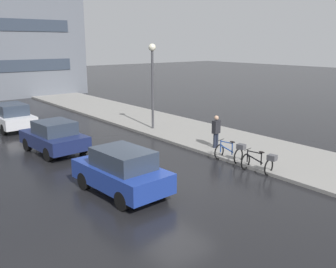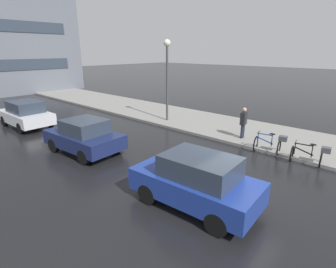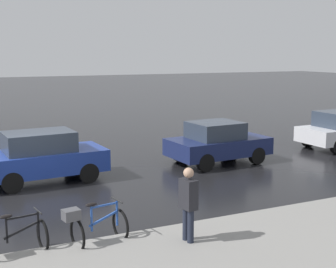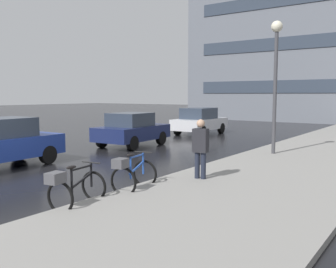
{
  "view_description": "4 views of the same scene",
  "coord_description": "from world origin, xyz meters",
  "px_view_note": "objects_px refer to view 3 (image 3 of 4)",
  "views": [
    {
      "loc": [
        -8.39,
        -10.11,
        5.2
      ],
      "look_at": [
        1.78,
        2.69,
        1.2
      ],
      "focal_mm": 40.0,
      "sensor_mm": 36.0,
      "label": 1
    },
    {
      "loc": [
        -7.65,
        -3.42,
        4.51
      ],
      "look_at": [
        -0.28,
        3.25,
        1.32
      ],
      "focal_mm": 28.0,
      "sensor_mm": 36.0,
      "label": 2
    },
    {
      "loc": [
        12.95,
        -1.95,
        4.11
      ],
      "look_at": [
        0.75,
        3.75,
        1.75
      ],
      "focal_mm": 50.0,
      "sensor_mm": 36.0,
      "label": 3
    },
    {
      "loc": [
        9.66,
        -6.19,
        2.4
      ],
      "look_at": [
        1.78,
        4.88,
        0.97
      ],
      "focal_mm": 40.0,
      "sensor_mm": 36.0,
      "label": 4
    }
  ],
  "objects_px": {
    "bicycle_nearest": "(8,236)",
    "pedestrian": "(188,203)",
    "car_blue": "(43,156)",
    "bicycle_second": "(93,225)",
    "car_navy": "(217,142)"
  },
  "relations": [
    {
      "from": "bicycle_nearest",
      "to": "car_navy",
      "type": "bearing_deg",
      "value": 123.69
    },
    {
      "from": "bicycle_nearest",
      "to": "pedestrian",
      "type": "bearing_deg",
      "value": 73.99
    },
    {
      "from": "car_blue",
      "to": "car_navy",
      "type": "height_order",
      "value": "car_blue"
    },
    {
      "from": "bicycle_second",
      "to": "car_navy",
      "type": "height_order",
      "value": "car_navy"
    },
    {
      "from": "car_blue",
      "to": "pedestrian",
      "type": "distance_m",
      "value": 6.79
    },
    {
      "from": "car_navy",
      "to": "bicycle_nearest",
      "type": "bearing_deg",
      "value": -56.31
    },
    {
      "from": "bicycle_nearest",
      "to": "bicycle_second",
      "type": "height_order",
      "value": "bicycle_second"
    },
    {
      "from": "bicycle_nearest",
      "to": "pedestrian",
      "type": "xyz_separation_m",
      "value": [
        1.01,
        3.53,
        0.5
      ]
    },
    {
      "from": "car_blue",
      "to": "car_navy",
      "type": "xyz_separation_m",
      "value": [
        0.13,
        6.39,
        -0.05
      ]
    },
    {
      "from": "car_blue",
      "to": "pedestrian",
      "type": "xyz_separation_m",
      "value": [
        6.54,
        1.82,
        0.15
      ]
    },
    {
      "from": "pedestrian",
      "to": "car_navy",
      "type": "bearing_deg",
      "value": 144.52
    },
    {
      "from": "bicycle_nearest",
      "to": "bicycle_second",
      "type": "distance_m",
      "value": 1.71
    },
    {
      "from": "pedestrian",
      "to": "bicycle_second",
      "type": "bearing_deg",
      "value": -115.53
    },
    {
      "from": "bicycle_nearest",
      "to": "car_blue",
      "type": "distance_m",
      "value": 5.8
    },
    {
      "from": "bicycle_second",
      "to": "car_blue",
      "type": "xyz_separation_m",
      "value": [
        -5.67,
        0.0,
        0.33
      ]
    }
  ]
}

